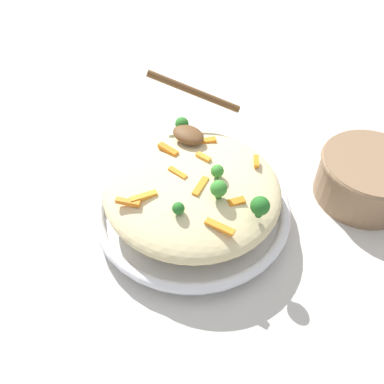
# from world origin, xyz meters

# --- Properties ---
(ground_plane) EXTENTS (2.40, 2.40, 0.00)m
(ground_plane) POSITION_xyz_m (0.00, 0.00, 0.00)
(ground_plane) COLOR beige
(serving_bowl) EXTENTS (0.32, 0.32, 0.04)m
(serving_bowl) POSITION_xyz_m (0.00, 0.00, 0.02)
(serving_bowl) COLOR silver
(serving_bowl) RESTS_ON ground_plane
(pasta_mound) EXTENTS (0.28, 0.27, 0.07)m
(pasta_mound) POSITION_xyz_m (0.00, 0.00, 0.07)
(pasta_mound) COLOR beige
(pasta_mound) RESTS_ON serving_bowl
(carrot_piece_0) EXTENTS (0.03, 0.01, 0.01)m
(carrot_piece_0) POSITION_xyz_m (0.02, 0.01, 0.10)
(carrot_piece_0) COLOR orange
(carrot_piece_0) RESTS_ON pasta_mound
(carrot_piece_1) EXTENTS (0.02, 0.02, 0.01)m
(carrot_piece_1) POSITION_xyz_m (-0.06, -0.09, 0.10)
(carrot_piece_1) COLOR orange
(carrot_piece_1) RESTS_ON pasta_mound
(carrot_piece_2) EXTENTS (0.04, 0.02, 0.01)m
(carrot_piece_2) POSITION_xyz_m (-0.09, 0.05, 0.10)
(carrot_piece_2) COLOR orange
(carrot_piece_2) RESTS_ON pasta_mound
(carrot_piece_3) EXTENTS (0.04, 0.01, 0.01)m
(carrot_piece_3) POSITION_xyz_m (0.06, -0.02, 0.10)
(carrot_piece_3) COLOR orange
(carrot_piece_3) RESTS_ON pasta_mound
(carrot_piece_4) EXTENTS (0.04, 0.02, 0.01)m
(carrot_piece_4) POSITION_xyz_m (0.04, 0.10, 0.10)
(carrot_piece_4) COLOR orange
(carrot_piece_4) RESTS_ON pasta_mound
(carrot_piece_5) EXTENTS (0.02, 0.04, 0.01)m
(carrot_piece_5) POSITION_xyz_m (-0.03, 0.01, 0.10)
(carrot_piece_5) COLOR orange
(carrot_piece_5) RESTS_ON pasta_mound
(carrot_piece_6) EXTENTS (0.02, 0.03, 0.01)m
(carrot_piece_6) POSITION_xyz_m (0.03, -0.08, 0.10)
(carrot_piece_6) COLOR orange
(carrot_piece_6) RESTS_ON pasta_mound
(carrot_piece_7) EXTENTS (0.03, 0.01, 0.01)m
(carrot_piece_7) POSITION_xyz_m (0.01, -0.04, 0.10)
(carrot_piece_7) COLOR orange
(carrot_piece_7) RESTS_ON pasta_mound
(carrot_piece_8) EXTENTS (0.02, 0.03, 0.01)m
(carrot_piece_8) POSITION_xyz_m (-0.08, 0.00, 0.10)
(carrot_piece_8) COLOR orange
(carrot_piece_8) RESTS_ON pasta_mound
(carrot_piece_9) EXTENTS (0.03, 0.04, 0.01)m
(carrot_piece_9) POSITION_xyz_m (0.03, 0.08, 0.10)
(carrot_piece_9) COLOR orange
(carrot_piece_9) RESTS_ON pasta_mound
(broccoli_floret_0) EXTENTS (0.02, 0.02, 0.02)m
(broccoli_floret_0) POSITION_xyz_m (-0.03, -0.02, 0.11)
(broccoli_floret_0) COLOR #377928
(broccoli_floret_0) RESTS_ON pasta_mound
(broccoli_floret_1) EXTENTS (0.02, 0.02, 0.02)m
(broccoli_floret_1) POSITION_xyz_m (-0.03, 0.07, 0.11)
(broccoli_floret_1) COLOR #205B1C
(broccoli_floret_1) RESTS_ON pasta_mound
(broccoli_floret_2) EXTENTS (0.03, 0.03, 0.03)m
(broccoli_floret_2) POSITION_xyz_m (-0.12, 0.00, 0.11)
(broccoli_floret_2) COLOR #205B1C
(broccoli_floret_2) RESTS_ON pasta_mound
(broccoli_floret_3) EXTENTS (0.02, 0.02, 0.03)m
(broccoli_floret_3) POSITION_xyz_m (-0.06, 0.01, 0.12)
(broccoli_floret_3) COLOR #377928
(broccoli_floret_3) RESTS_ON pasta_mound
(broccoli_floret_4) EXTENTS (0.02, 0.02, 0.03)m
(broccoli_floret_4) POSITION_xyz_m (0.08, -0.07, 0.11)
(broccoli_floret_4) COLOR #296820
(broccoli_floret_4) RESTS_ON pasta_mound
(serving_spoon) EXTENTS (0.14, 0.13, 0.07)m
(serving_spoon) POSITION_xyz_m (0.07, -0.08, 0.12)
(serving_spoon) COLOR brown
(serving_spoon) RESTS_ON pasta_mound
(companion_bowl) EXTENTS (0.17, 0.17, 0.08)m
(companion_bowl) POSITION_xyz_m (-0.20, -0.23, 0.05)
(companion_bowl) COLOR #8C6B4C
(companion_bowl) RESTS_ON ground_plane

